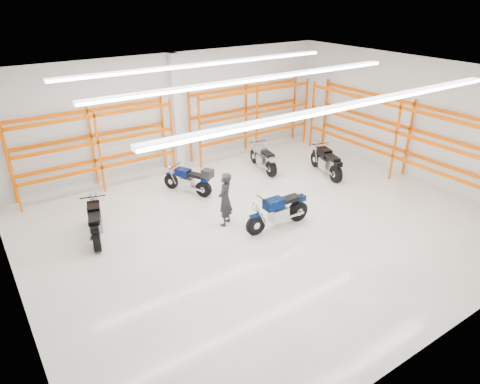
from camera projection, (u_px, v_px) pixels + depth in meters
ground at (264, 223)px, 13.50m from camera, size 14.00×14.00×0.00m
room_shell at (266, 122)px, 12.09m from camera, size 14.02×12.02×4.51m
motorcycle_main at (280, 211)px, 13.08m from camera, size 2.26×0.75×1.11m
motorcycle_back_a at (95, 223)px, 12.46m from camera, size 0.95×2.16×1.09m
motorcycle_back_b at (191, 180)px, 15.18m from camera, size 1.15×1.94×1.07m
motorcycle_back_c at (264, 159)px, 17.13m from camera, size 0.80×2.14×1.05m
motorcycle_back_d at (327, 163)px, 16.67m from camera, size 0.95×2.23×1.12m
standing_man at (225, 199)px, 13.06m from camera, size 0.76×0.70×1.73m
structural_column at (176, 112)px, 16.86m from camera, size 0.32×0.32×4.50m
pallet_racking_back_left at (95, 142)px, 15.09m from camera, size 5.67×0.87×3.00m
pallet_racking_back_right at (251, 113)px, 18.52m from camera, size 5.67×0.87×3.00m
pallet_racking_side at (403, 132)px, 15.98m from camera, size 0.87×9.07×3.00m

